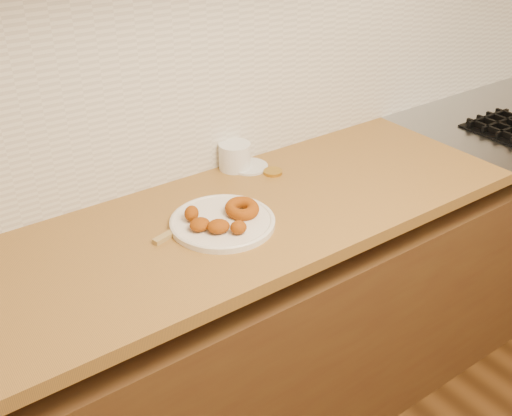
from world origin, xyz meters
name	(u,v)px	position (x,y,z in m)	size (l,w,h in m)	color
wall_back	(279,16)	(0.00, 2.00, 1.35)	(4.00, 0.02, 2.70)	tan
base_cabinet	(326,304)	(0.00, 1.69, 0.39)	(3.60, 0.60, 0.77)	#503416
butcher_block	(153,251)	(-0.65, 1.69, 0.88)	(2.30, 0.62, 0.04)	#976623
backsplash	(280,64)	(0.00, 1.99, 1.20)	(3.60, 0.02, 0.60)	silver
donut_plate	(223,222)	(-0.44, 1.66, 0.91)	(0.29, 0.29, 0.02)	silver
ring_donut	(242,208)	(-0.38, 1.66, 0.93)	(0.10, 0.10, 0.03)	#933C0C
fried_dough_chunks	(211,223)	(-0.50, 1.64, 0.93)	(0.13, 0.19, 0.04)	#933C0C
plastic_tub	(235,156)	(-0.22, 1.94, 0.94)	(0.10, 0.10, 0.09)	silver
tub_lid	(249,167)	(-0.18, 1.92, 0.90)	(0.13, 0.13, 0.01)	silver
brass_jar_lid	(273,172)	(-0.14, 1.84, 0.91)	(0.06, 0.06, 0.01)	gold
wooden_utensil	(178,229)	(-0.56, 1.71, 0.91)	(0.17, 0.02, 0.01)	#9C8046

